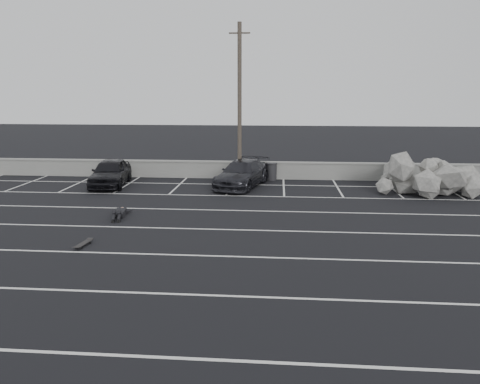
# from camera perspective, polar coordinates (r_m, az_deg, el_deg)

# --- Properties ---
(ground) EXTENTS (120.00, 120.00, 0.00)m
(ground) POSITION_cam_1_polar(r_m,az_deg,el_deg) (15.74, -9.10, -7.55)
(ground) COLOR black
(ground) RESTS_ON ground
(seawall) EXTENTS (50.00, 0.45, 1.06)m
(seawall) POSITION_cam_1_polar(r_m,az_deg,el_deg) (29.00, -2.60, 2.79)
(seawall) COLOR gray
(seawall) RESTS_ON ground
(stall_lines) EXTENTS (36.00, 20.05, 0.01)m
(stall_lines) POSITION_cam_1_polar(r_m,az_deg,el_deg) (19.86, -6.34, -3.28)
(stall_lines) COLOR silver
(stall_lines) RESTS_ON ground
(car_left) EXTENTS (2.33, 4.67, 1.53)m
(car_left) POSITION_cam_1_polar(r_m,az_deg,el_deg) (27.58, -15.51, 2.33)
(car_left) COLOR black
(car_left) RESTS_ON ground
(car_right) EXTENTS (3.29, 5.38, 1.46)m
(car_right) POSITION_cam_1_polar(r_m,az_deg,el_deg) (26.35, 0.25, 2.25)
(car_right) COLOR black
(car_right) RESTS_ON ground
(utility_pole) EXTENTS (1.21, 0.24, 9.10)m
(utility_pole) POSITION_cam_1_polar(r_m,az_deg,el_deg) (27.68, -0.05, 10.80)
(utility_pole) COLOR #4C4238
(utility_pole) RESTS_ON ground
(trash_bin) EXTENTS (0.72, 0.72, 1.04)m
(trash_bin) POSITION_cam_1_polar(r_m,az_deg,el_deg) (28.38, 3.87, 2.53)
(trash_bin) COLOR #262628
(trash_bin) RESTS_ON ground
(riprap_pile) EXTENTS (5.65, 4.85, 1.53)m
(riprap_pile) POSITION_cam_1_polar(r_m,az_deg,el_deg) (26.61, 21.52, 1.20)
(riprap_pile) COLOR gray
(riprap_pile) RESTS_ON ground
(person) EXTENTS (1.65, 2.64, 0.47)m
(person) POSITION_cam_1_polar(r_m,az_deg,el_deg) (20.94, -14.38, -2.13)
(person) COLOR black
(person) RESTS_ON ground
(skateboard) EXTENTS (0.33, 0.90, 0.11)m
(skateboard) POSITION_cam_1_polar(r_m,az_deg,el_deg) (17.22, -18.59, -6.02)
(skateboard) COLOR black
(skateboard) RESTS_ON ground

